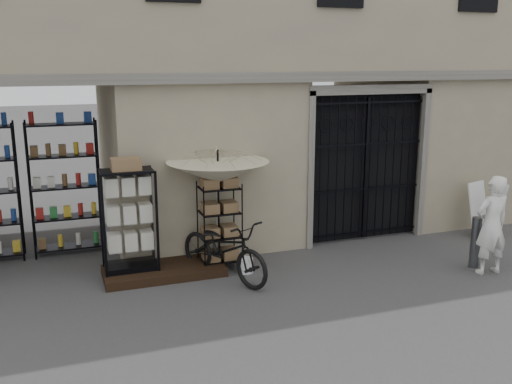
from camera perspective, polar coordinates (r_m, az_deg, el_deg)
name	(u,v)px	position (r m, az deg, el deg)	size (l,w,h in m)	color
ground	(333,290)	(9.22, 7.75, -9.70)	(80.00, 80.00, 0.00)	black
main_building	(250,12)	(12.21, -0.61, 17.59)	(14.00, 4.00, 9.00)	tan
shop_recess	(25,183)	(10.52, -22.08, 0.88)	(3.00, 1.70, 3.00)	black
shop_shelving	(24,191)	(11.07, -22.14, 0.12)	(2.70, 0.50, 2.50)	black
iron_gate	(362,165)	(11.53, 10.53, 2.65)	(2.50, 0.21, 3.00)	black
step_platform	(164,271)	(9.84, -9.19, -7.78)	(2.00, 0.90, 0.15)	black
display_cabinet	(129,225)	(9.59, -12.57, -3.26)	(0.92, 0.66, 1.82)	black
wire_rack	(220,226)	(9.87, -3.65, -3.46)	(0.78, 0.66, 1.52)	black
market_umbrella	(218,166)	(9.67, -3.83, 2.57)	(1.79, 1.81, 2.49)	black
white_bucket	(245,265)	(9.81, -1.08, -7.33)	(0.26, 0.26, 0.25)	silver
bicycle	(224,278)	(9.62, -3.17, -8.61)	(0.69, 1.03, 1.96)	black
steel_bollard	(475,242)	(10.65, 21.08, -4.72)	(0.17, 0.17, 0.91)	#4C4F52
shopkeeper	(487,273)	(10.61, 22.09, -7.48)	(0.62, 1.70, 0.41)	silver
easel_sign	(486,211)	(12.44, 22.00, -1.74)	(0.67, 0.73, 1.10)	silver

